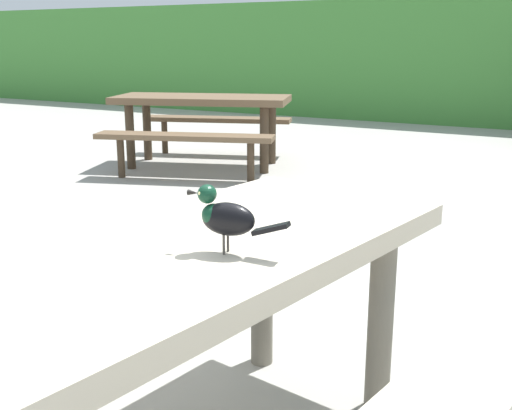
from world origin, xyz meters
The scene contains 3 objects.
picnic_table_foreground centered at (0.09, -0.25, 0.56)m, with size 1.94×1.96×0.74m.
bird_grackle centered at (0.23, -0.23, 0.84)m, with size 0.29×0.09×0.18m.
picnic_table_mid_right centered at (-2.66, 3.91, 0.56)m, with size 2.18×2.16×0.74m.
Camera 1 is at (1.09, -1.59, 1.29)m, focal length 44.23 mm.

